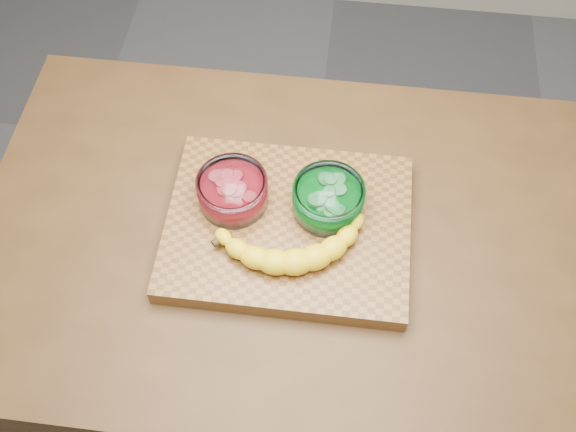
# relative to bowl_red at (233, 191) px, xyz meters

# --- Properties ---
(ground) EXTENTS (3.50, 3.50, 0.00)m
(ground) POSITION_rel_bowl_red_xyz_m (0.11, -0.04, -0.97)
(ground) COLOR #505055
(ground) RESTS_ON ground
(counter) EXTENTS (1.20, 0.80, 0.90)m
(counter) POSITION_rel_bowl_red_xyz_m (0.11, -0.04, -0.52)
(counter) COLOR #482D15
(counter) RESTS_ON ground
(cutting_board) EXTENTS (0.45, 0.35, 0.04)m
(cutting_board) POSITION_rel_bowl_red_xyz_m (0.11, -0.04, -0.05)
(cutting_board) COLOR brown
(cutting_board) RESTS_ON counter
(bowl_red) EXTENTS (0.13, 0.13, 0.06)m
(bowl_red) POSITION_rel_bowl_red_xyz_m (0.00, 0.00, 0.00)
(bowl_red) COLOR white
(bowl_red) RESTS_ON cutting_board
(bowl_green) EXTENTS (0.13, 0.13, 0.06)m
(bowl_green) POSITION_rel_bowl_red_xyz_m (0.18, 0.00, 0.00)
(bowl_green) COLOR white
(bowl_green) RESTS_ON cutting_board
(banana) EXTENTS (0.30, 0.17, 0.04)m
(banana) POSITION_rel_bowl_red_xyz_m (0.11, -0.08, -0.01)
(banana) COLOR yellow
(banana) RESTS_ON cutting_board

